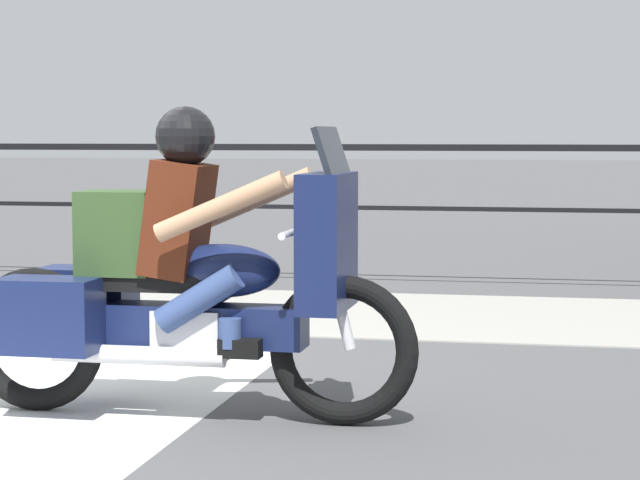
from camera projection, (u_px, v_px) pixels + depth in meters
The scene contains 3 objects.
sidewalk_band at pixel (128, 306), 10.04m from camera, with size 44.00×2.40×0.01m, color #99968E.
fence_railing at pixel (194, 173), 11.74m from camera, with size 36.00×0.05×1.29m.
motorcycle at pixel (182, 281), 6.07m from camera, with size 2.30×0.76×1.53m.
Camera 1 is at (3.51, -6.04, 1.40)m, focal length 70.00 mm.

